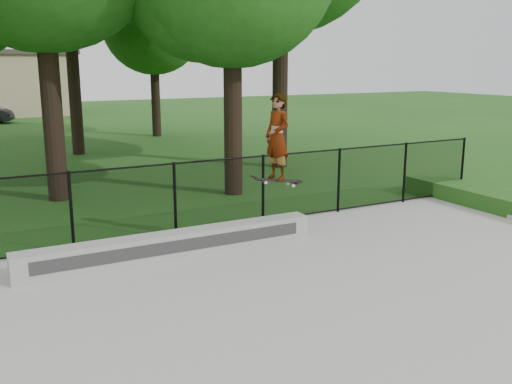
{
  "coord_description": "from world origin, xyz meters",
  "views": [
    {
      "loc": [
        -3.77,
        -4.56,
        3.45
      ],
      "look_at": [
        0.92,
        4.2,
        1.2
      ],
      "focal_mm": 40.0,
      "sensor_mm": 36.0,
      "label": 1
    }
  ],
  "objects": [
    {
      "name": "ground",
      "position": [
        0.0,
        0.0,
        0.0
      ],
      "size": [
        100.0,
        100.0,
        0.0
      ],
      "primitive_type": "plane",
      "color": "#1F5417",
      "rests_on": "ground"
    },
    {
      "name": "chainlink_fence",
      "position": [
        0.0,
        5.9,
        0.81
      ],
      "size": [
        16.06,
        0.06,
        1.5
      ],
      "color": "black",
      "rests_on": "concrete_slab"
    },
    {
      "name": "concrete_slab",
      "position": [
        0.0,
        0.0,
        0.03
      ],
      "size": [
        14.0,
        12.0,
        0.06
      ],
      "primitive_type": "cube",
      "color": "#A4A49F",
      "rests_on": "ground"
    },
    {
      "name": "grind_ledge",
      "position": [
        -0.49,
        4.7,
        0.29
      ],
      "size": [
        5.45,
        0.4,
        0.45
      ],
      "primitive_type": "cube",
      "color": "#989893",
      "rests_on": "concrete_slab"
    },
    {
      "name": "skater_airborne",
      "position": [
        1.53,
        4.51,
        2.08
      ],
      "size": [
        0.84,
        0.64,
        1.74
      ],
      "color": "black",
      "rests_on": "ground"
    }
  ]
}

